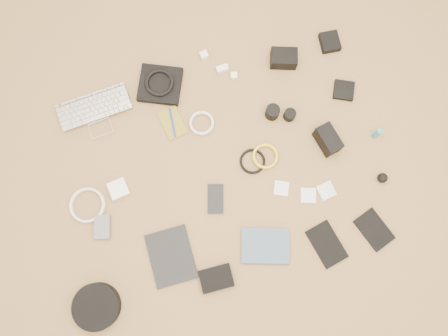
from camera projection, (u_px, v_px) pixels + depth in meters
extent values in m
cube|color=olive|center=(222.00, 169.00, 1.96)|extent=(4.00, 4.00, 0.04)
imported|color=silver|center=(97.00, 117.00, 1.97)|extent=(0.35, 0.27, 0.03)
cube|color=black|center=(160.00, 85.00, 2.00)|extent=(0.24, 0.23, 0.03)
torus|color=black|center=(159.00, 83.00, 1.98)|extent=(0.17, 0.17, 0.02)
cube|color=white|center=(204.00, 55.00, 2.03)|extent=(0.04, 0.04, 0.03)
cube|color=white|center=(220.00, 70.00, 2.02)|extent=(0.03, 0.03, 0.03)
cube|color=white|center=(225.00, 68.00, 2.02)|extent=(0.03, 0.03, 0.03)
cube|color=white|center=(234.00, 76.00, 2.01)|extent=(0.03, 0.03, 0.03)
cube|color=black|center=(284.00, 58.00, 2.01)|extent=(0.14, 0.11, 0.07)
cube|color=black|center=(330.00, 42.00, 2.04)|extent=(0.09, 0.10, 0.03)
cube|color=olive|center=(173.00, 123.00, 1.98)|extent=(0.12, 0.16, 0.01)
cylinder|color=#152BAF|center=(172.00, 122.00, 1.97)|extent=(0.01, 0.14, 0.01)
torus|color=silver|center=(202.00, 124.00, 1.97)|extent=(0.13, 0.13, 0.01)
cylinder|color=black|center=(272.00, 112.00, 1.96)|extent=(0.06, 0.06, 0.07)
cylinder|color=black|center=(290.00, 115.00, 1.96)|extent=(0.06, 0.06, 0.05)
cube|color=black|center=(344.00, 90.00, 2.00)|extent=(0.12, 0.12, 0.02)
cube|color=white|center=(119.00, 189.00, 1.91)|extent=(0.09, 0.09, 0.03)
torus|color=silver|center=(88.00, 205.00, 1.90)|extent=(0.20, 0.20, 0.01)
torus|color=black|center=(252.00, 162.00, 1.94)|extent=(0.13, 0.13, 0.01)
torus|color=yellow|center=(265.00, 157.00, 1.95)|extent=(0.12, 0.12, 0.01)
cube|color=black|center=(328.00, 140.00, 1.92)|extent=(0.10, 0.14, 0.10)
cylinder|color=teal|center=(377.00, 133.00, 1.93)|extent=(0.02, 0.02, 0.08)
cube|color=#5D5D62|center=(103.00, 227.00, 1.88)|extent=(0.08, 0.11, 0.03)
cube|color=black|center=(171.00, 256.00, 1.86)|extent=(0.19, 0.24, 0.01)
cube|color=black|center=(216.00, 199.00, 1.91)|extent=(0.10, 0.14, 0.01)
cube|color=silver|center=(281.00, 188.00, 1.92)|extent=(0.08, 0.08, 0.01)
cube|color=silver|center=(308.00, 195.00, 1.91)|extent=(0.08, 0.08, 0.01)
cube|color=silver|center=(326.00, 191.00, 1.92)|extent=(0.08, 0.08, 0.01)
sphere|color=black|center=(382.00, 178.00, 1.91)|extent=(0.05, 0.05, 0.04)
cylinder|color=black|center=(97.00, 307.00, 1.80)|extent=(0.23, 0.23, 0.05)
cube|color=black|center=(216.00, 278.00, 1.83)|extent=(0.14, 0.10, 0.03)
imported|color=#3E566A|center=(265.00, 264.00, 1.85)|extent=(0.23, 0.20, 0.02)
cube|color=black|center=(327.00, 244.00, 1.87)|extent=(0.15, 0.20, 0.01)
cube|color=black|center=(374.00, 230.00, 1.88)|extent=(0.16, 0.19, 0.01)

